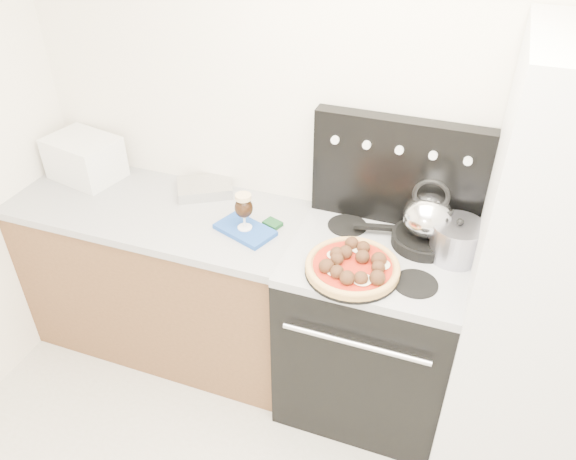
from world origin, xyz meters
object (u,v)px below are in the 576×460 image
at_px(beer_glass, 244,211).
at_px(pizza, 353,265).
at_px(stove_body, 370,333).
at_px(pizza_pan, 352,271).
at_px(base_cabinet, 169,280).
at_px(fridge, 557,288).
at_px(tea_kettle, 428,213).
at_px(stock_pot, 456,242).
at_px(oven_mitt, 245,230).
at_px(toaster_oven, 85,158).
at_px(skillet, 423,240).

xyz_separation_m(beer_glass, pizza, (0.54, -0.14, -0.05)).
relative_size(stove_body, pizza_pan, 2.27).
xyz_separation_m(base_cabinet, pizza, (1.03, -0.19, 0.53)).
height_order(stove_body, fridge, fridge).
bearing_deg(base_cabinet, tea_kettle, 4.61).
height_order(tea_kettle, stock_pot, tea_kettle).
bearing_deg(tea_kettle, pizza_pan, -119.13).
height_order(base_cabinet, tea_kettle, tea_kettle).
bearing_deg(base_cabinet, oven_mitt, -6.11).
height_order(toaster_oven, pizza, toaster_oven).
relative_size(oven_mitt, skillet, 0.96).
bearing_deg(oven_mitt, stove_body, 2.59).
bearing_deg(stock_pot, fridge, -15.24).
xyz_separation_m(oven_mitt, beer_glass, (0.00, 0.00, 0.10)).
height_order(pizza_pan, pizza, pizza).
relative_size(base_cabinet, pizza_pan, 3.74).
height_order(fridge, pizza_pan, fridge).
bearing_deg(stock_pot, pizza_pan, -146.34).
bearing_deg(toaster_oven, stock_pot, 9.67).
height_order(toaster_oven, oven_mitt, toaster_oven).
bearing_deg(oven_mitt, toaster_oven, 169.37).
xyz_separation_m(base_cabinet, oven_mitt, (0.49, -0.05, 0.48)).
bearing_deg(stock_pot, pizza, -146.34).
bearing_deg(oven_mitt, fridge, 0.12).
distance_m(toaster_oven, pizza, 1.55).
distance_m(stove_body, tea_kettle, 0.68).
bearing_deg(pizza, stove_body, 65.34).
distance_m(stove_body, stock_pot, 0.64).
bearing_deg(toaster_oven, beer_glass, 1.24).
height_order(oven_mitt, tea_kettle, tea_kettle).
bearing_deg(stock_pot, beer_glass, -173.01).
relative_size(stove_body, beer_glass, 4.88).
bearing_deg(stove_body, fridge, -2.05).
xyz_separation_m(pizza_pan, skillet, (0.24, 0.29, 0.02)).
xyz_separation_m(base_cabinet, beer_glass, (0.49, -0.05, 0.58)).
height_order(base_cabinet, oven_mitt, oven_mitt).
bearing_deg(beer_glass, fridge, 0.12).
height_order(base_cabinet, pizza, pizza).
xyz_separation_m(fridge, tea_kettle, (-0.53, 0.15, 0.13)).
bearing_deg(skillet, pizza, -129.50).
bearing_deg(beer_glass, pizza_pan, -14.43).
relative_size(base_cabinet, oven_mitt, 5.43).
height_order(stove_body, oven_mitt, oven_mitt).
bearing_deg(fridge, beer_glass, -179.88).
distance_m(beer_glass, stock_pot, 0.92).
distance_m(stove_body, toaster_oven, 1.70).
bearing_deg(pizza_pan, stove_body, 65.34).
bearing_deg(toaster_oven, skillet, 10.92).
bearing_deg(tea_kettle, pizza, -119.13).
bearing_deg(pizza_pan, toaster_oven, 168.02).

